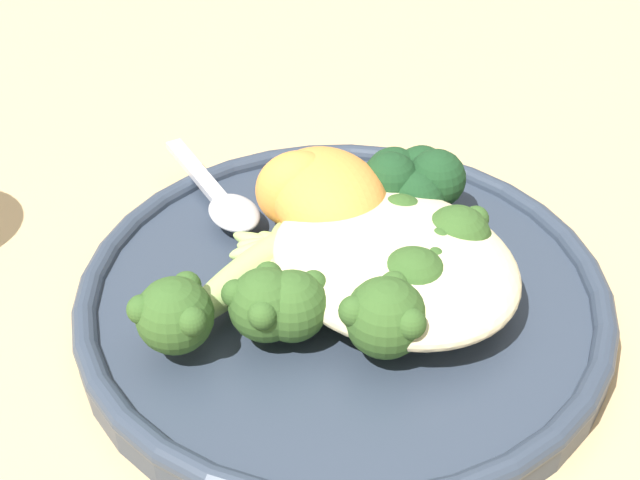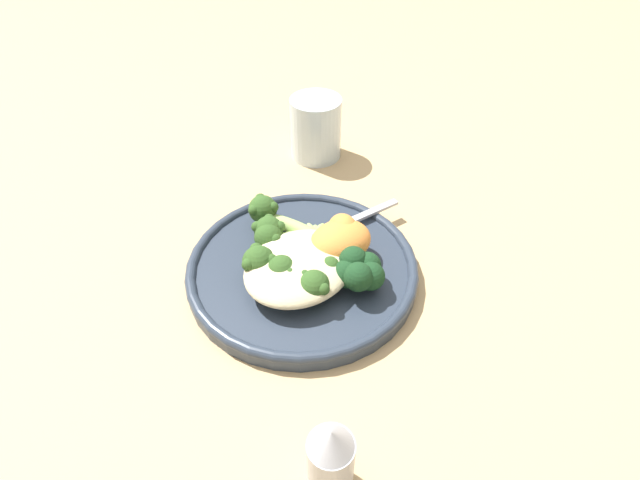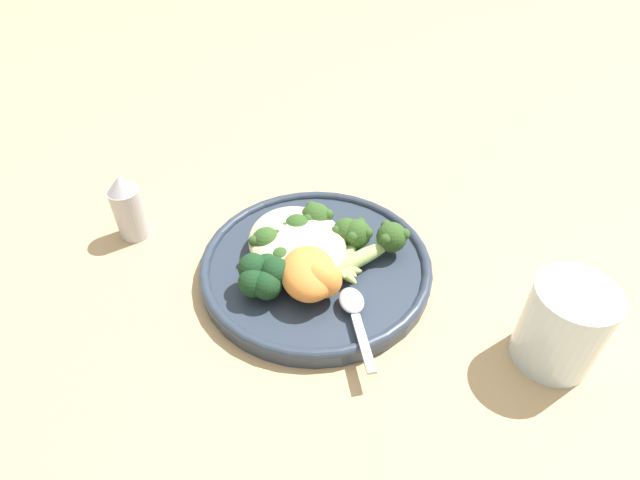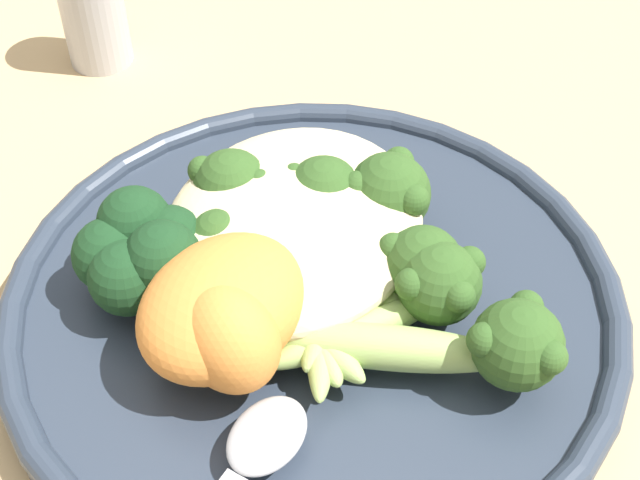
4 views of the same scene
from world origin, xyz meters
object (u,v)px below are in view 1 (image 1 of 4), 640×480
broccoli_stalk_1 (268,295)px  spoon (225,202)px  broccoli_stalk_7 (365,231)px  broccoli_stalk_4 (383,277)px  kale_tuft (411,182)px  sweet_potato_chunk_0 (327,196)px  broccoli_stalk_6 (419,243)px  broccoli_stalk_5 (353,251)px  broccoli_stalk_0 (203,298)px  broccoli_stalk_2 (290,299)px  broccoli_stalk_3 (362,303)px  quinoa_mound (386,260)px  sweet_potato_chunk_1 (293,192)px  plate (344,297)px

broccoli_stalk_1 → spoon: bearing=-159.3°
broccoli_stalk_7 → broccoli_stalk_4: bearing=-92.6°
kale_tuft → sweet_potato_chunk_0: bearing=67.8°
broccoli_stalk_1 → broccoli_stalk_7: 0.07m
kale_tuft → broccoli_stalk_6: bearing=138.5°
broccoli_stalk_1 → broccoli_stalk_5: broccoli_stalk_1 is taller
broccoli_stalk_6 → sweet_potato_chunk_0: (0.05, 0.01, 0.01)m
broccoli_stalk_0 → kale_tuft: bearing=167.0°
broccoli_stalk_4 → broccoli_stalk_2: bearing=-129.7°
broccoli_stalk_2 → spoon: bearing=-166.9°
broccoli_stalk_7 → broccoli_stalk_2: bearing=-135.9°
broccoli_stalk_2 → broccoli_stalk_6: broccoli_stalk_6 is taller
broccoli_stalk_3 → broccoli_stalk_5: bearing=144.6°
broccoli_stalk_1 → sweet_potato_chunk_0: 0.08m
broccoli_stalk_2 → spoon: 0.10m
quinoa_mound → broccoli_stalk_2: 0.05m
broccoli_stalk_3 → spoon: bearing=177.4°
sweet_potato_chunk_0 → broccoli_stalk_6: bearing=-167.4°
sweet_potato_chunk_1 → spoon: (0.04, 0.02, -0.02)m
broccoli_stalk_3 → broccoli_stalk_6: broccoli_stalk_3 is taller
broccoli_stalk_1 → broccoli_stalk_4: bearing=107.6°
broccoli_stalk_4 → spoon: broccoli_stalk_4 is taller
broccoli_stalk_6 → broccoli_stalk_7: size_ratio=1.03×
broccoli_stalk_1 → broccoli_stalk_3: 0.04m
broccoli_stalk_0 → broccoli_stalk_3: broccoli_stalk_3 is taller
broccoli_stalk_0 → broccoli_stalk_2: bearing=124.7°
broccoli_stalk_5 → broccoli_stalk_6: size_ratio=0.78×
plate → kale_tuft: 0.07m
broccoli_stalk_3 → kale_tuft: bearing=123.5°
broccoli_stalk_6 → broccoli_stalk_7: 0.03m
broccoli_stalk_0 → broccoli_stalk_6: bearing=147.7°
broccoli_stalk_7 → broccoli_stalk_3: bearing=-106.2°
quinoa_mound → broccoli_stalk_5: (0.02, 0.00, -0.00)m
quinoa_mound → sweet_potato_chunk_1: (0.07, 0.00, 0.01)m
broccoli_stalk_0 → sweet_potato_chunk_0: bearing=177.9°
plate → kale_tuft: size_ratio=4.72×
broccoli_stalk_1 → broccoli_stalk_6: size_ratio=0.77×
quinoa_mound → broccoli_stalk_6: size_ratio=1.29×
broccoli_stalk_0 → broccoli_stalk_6: 0.11m
sweet_potato_chunk_0 → kale_tuft: 0.05m
sweet_potato_chunk_0 → broccoli_stalk_4: bearing=161.9°
broccoli_stalk_3 → broccoli_stalk_5: (0.03, -0.03, -0.00)m
broccoli_stalk_4 → broccoli_stalk_7: broccoli_stalk_4 is taller
broccoli_stalk_6 → spoon: bearing=156.5°
sweet_potato_chunk_0 → spoon: (0.05, 0.03, -0.02)m
kale_tuft → spoon: (0.07, 0.07, -0.01)m
broccoli_stalk_1 → quinoa_mound: bearing=118.3°
quinoa_mound → broccoli_stalk_2: (0.01, 0.05, -0.00)m
broccoli_stalk_3 → broccoli_stalk_7: 0.06m
spoon → broccoli_stalk_6: bearing=-145.9°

